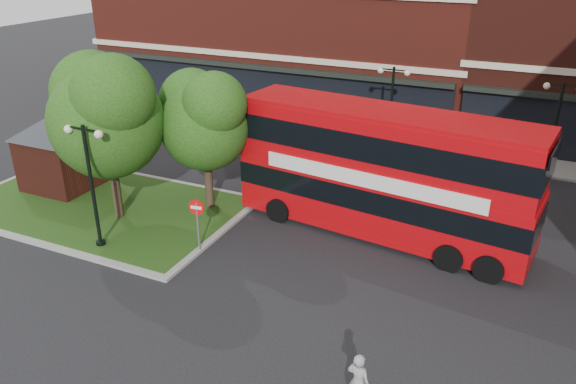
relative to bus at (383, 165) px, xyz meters
The scene contains 15 objects.
ground 7.76m from the bus, 123.68° to the right, with size 120.00×120.00×0.00m, color black.
pavement_far 11.63m from the bus, 110.69° to the left, with size 44.00×3.00×0.12m, color slate.
terrace_far_left 22.02m from the bus, 123.60° to the left, with size 26.00×12.00×14.00m, color maroon.
traffic_island 12.68m from the bus, 166.08° to the right, with size 12.60×7.60×0.15m.
kiosk 15.12m from the bus, behind, with size 6.51×6.51×3.60m.
tree_island_west 11.25m from the bus, 162.20° to the right, with size 5.40×4.71×7.21m.
tree_island_east 7.72m from the bus, behind, with size 4.46×3.90×6.29m.
lamp_island 11.10m from the bus, 148.67° to the right, with size 1.72×0.36×5.00m.
lamp_far_left 8.76m from the bus, 103.05° to the left, with size 1.72×0.36×5.00m.
lamp_far_right 10.44m from the bus, 54.78° to the left, with size 1.72×0.36×5.00m.
bus is the anchor object (origin of this frame).
woman 9.95m from the bus, 76.91° to the right, with size 0.63×0.41×1.72m, color gray.
car_silver 12.53m from the bus, 125.58° to the left, with size 1.84×4.57×1.56m, color #A2A5A9.
car_white 9.34m from the bus, 77.98° to the left, with size 1.31×3.75×1.24m, color silver.
no_entry_sign 7.43m from the bus, 142.28° to the right, with size 0.62×0.14×2.24m.
Camera 1 is at (9.11, -14.11, 11.04)m, focal length 35.00 mm.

